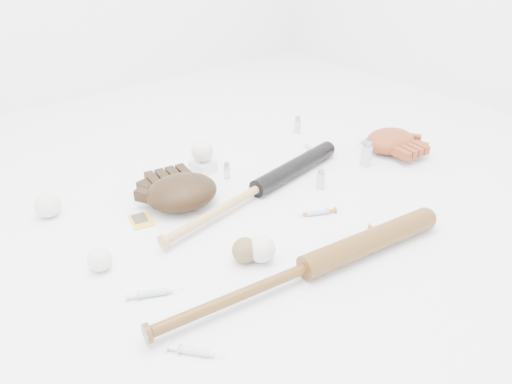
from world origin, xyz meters
TOP-DOWN VIEW (x-y plane):
  - bat_dark at (0.05, 0.12)m, footprint 0.88×0.21m
  - bat_wood at (-0.13, -0.29)m, footprint 0.95×0.19m
  - glove_dark at (-0.18, 0.24)m, footprint 0.33×0.33m
  - glove_tan at (0.70, 0.07)m, footprint 0.28×0.28m
  - trading_card at (-0.33, 0.24)m, footprint 0.08×0.10m
  - pedestal at (0.01, 0.40)m, footprint 0.09×0.09m
  - baseball_on_pedestal at (0.01, 0.40)m, footprint 0.08×0.08m
  - baseball_left at (-0.53, 0.09)m, footprint 0.07×0.07m
  - baseball_upper at (-0.54, 0.45)m, footprint 0.08×0.08m
  - baseball_mid at (-0.17, -0.16)m, footprint 0.08×0.08m
  - baseball_aged at (-0.21, -0.13)m, footprint 0.07×0.07m
  - syringe_0 at (-0.48, -0.10)m, footprint 0.16×0.10m
  - syringe_1 at (0.12, -0.09)m, footprint 0.15×0.09m
  - syringe_2 at (0.45, 0.27)m, footprint 0.07×0.16m
  - syringe_3 at (0.21, -0.31)m, footprint 0.09×0.15m
  - syringe_4 at (0.70, 0.18)m, footprint 0.15×0.04m
  - syringe_5 at (-0.50, -0.32)m, footprint 0.11×0.13m
  - vial_0 at (0.05, 0.29)m, footprint 0.02×0.02m
  - vial_1 at (0.54, 0.44)m, footprint 0.03×0.03m
  - vial_2 at (0.26, 0.03)m, footprint 0.03×0.03m
  - vial_3 at (0.52, 0.04)m, footprint 0.04×0.04m

SIDE VIEW (x-z plane):
  - trading_card at x=-0.33m, z-range 0.00..0.00m
  - syringe_4 at x=0.70m, z-range 0.00..0.02m
  - syringe_5 at x=-0.50m, z-range 0.00..0.02m
  - syringe_3 at x=0.21m, z-range 0.00..0.02m
  - syringe_1 at x=0.12m, z-range 0.00..0.02m
  - syringe_2 at x=0.45m, z-range 0.00..0.02m
  - syringe_0 at x=-0.48m, z-range 0.00..0.02m
  - pedestal at x=0.01m, z-range 0.00..0.04m
  - vial_0 at x=0.05m, z-range 0.00..0.06m
  - bat_dark at x=0.05m, z-range 0.00..0.06m
  - baseball_left at x=-0.53m, z-range 0.00..0.07m
  - bat_wood at x=-0.13m, z-range 0.00..0.07m
  - vial_2 at x=0.26m, z-range 0.00..0.07m
  - baseball_aged at x=-0.21m, z-range 0.00..0.07m
  - vial_1 at x=0.54m, z-range 0.00..0.07m
  - baseball_mid at x=-0.17m, z-range 0.00..0.08m
  - baseball_upper at x=-0.54m, z-range 0.00..0.08m
  - glove_tan at x=0.70m, z-range 0.00..0.09m
  - vial_3 at x=0.52m, z-range 0.00..0.10m
  - glove_dark at x=-0.18m, z-range 0.00..0.10m
  - baseball_on_pedestal at x=0.01m, z-range 0.04..0.12m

